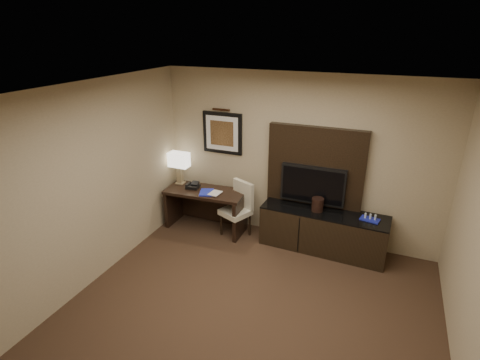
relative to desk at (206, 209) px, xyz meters
The scene contains 17 objects.
floor 2.59m from the desk, 55.03° to the right, with size 4.50×5.00×0.01m, color #362318.
ceiling 3.47m from the desk, 55.03° to the right, with size 4.50×5.00×0.01m, color silver.
wall_back 1.81m from the desk, 15.24° to the left, with size 4.50×0.01×2.70m, color tan.
wall_left 2.45m from the desk, 110.41° to the right, with size 0.01×5.00×2.70m, color tan.
desk is the anchor object (origin of this frame).
credenza 2.01m from the desk, ahead, with size 1.93×0.54×0.67m, color black.
tv_wall_panel 2.02m from the desk, 10.88° to the left, with size 1.50×0.12×1.30m, color black.
tv 1.90m from the desk, ahead, with size 1.00×0.08×0.60m, color black.
artwork 1.35m from the desk, 65.96° to the left, with size 0.70×0.04×0.70m, color black.
picture_light 1.73m from the desk, 63.62° to the left, with size 0.04×0.04×0.30m, color #3C2113.
desk_chair 0.57m from the desk, ahead, with size 0.43×0.49×0.89m, color beige, non-canonical shape.
table_lamp 0.85m from the desk, 168.68° to the left, with size 0.34×0.19×0.55m, color #92805B, non-canonical shape.
desk_phone 0.48m from the desk, behind, with size 0.21×0.19×0.11m, color black, non-canonical shape.
blue_folder 0.39m from the desk, 49.58° to the right, with size 0.22×0.29×0.02m, color #1B27B1.
book 0.50m from the desk, 24.65° to the right, with size 0.17×0.02×0.24m, color beige.
ice_bucket 1.94m from the desk, ahead, with size 0.19×0.19×0.21m, color black.
minibar_tray 2.70m from the desk, ahead, with size 0.27×0.16×0.10m, color #1A23AA, non-canonical shape.
Camera 1 is at (1.29, -3.04, 3.30)m, focal length 28.00 mm.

